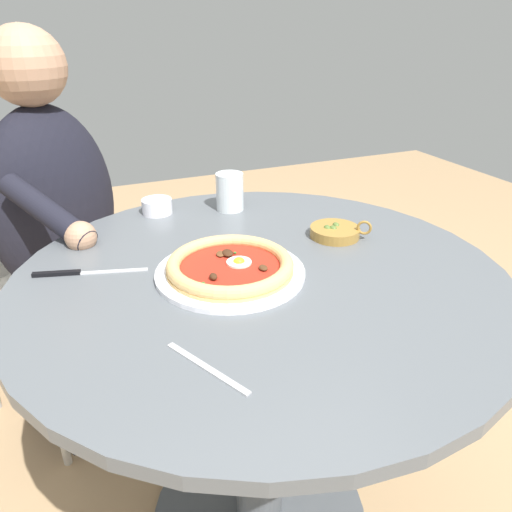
{
  "coord_description": "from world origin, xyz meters",
  "views": [
    {
      "loc": [
        -0.78,
        0.34,
        1.19
      ],
      "look_at": [
        0.0,
        0.01,
        0.77
      ],
      "focal_mm": 34.11,
      "sensor_mm": 36.0,
      "label": 1
    }
  ],
  "objects_px": {
    "dining_table": "(260,355)",
    "ramekin_capers": "(157,206)",
    "fork_utensil": "(207,368)",
    "water_glass": "(230,194)",
    "pizza_on_plate": "(230,267)",
    "steak_knife": "(73,273)",
    "diner_person": "(65,267)",
    "olive_pan": "(335,232)",
    "cafe_chair_diner": "(38,260)"
  },
  "relations": [
    {
      "from": "steak_knife",
      "to": "fork_utensil",
      "type": "bearing_deg",
      "value": -157.83
    },
    {
      "from": "fork_utensil",
      "to": "cafe_chair_diner",
      "type": "relative_size",
      "value": 0.18
    },
    {
      "from": "steak_knife",
      "to": "diner_person",
      "type": "bearing_deg",
      "value": 2.36
    },
    {
      "from": "pizza_on_plate",
      "to": "fork_utensil",
      "type": "relative_size",
      "value": 1.9
    },
    {
      "from": "dining_table",
      "to": "water_glass",
      "type": "bearing_deg",
      "value": -10.59
    },
    {
      "from": "water_glass",
      "to": "olive_pan",
      "type": "relative_size",
      "value": 0.8
    },
    {
      "from": "dining_table",
      "to": "fork_utensil",
      "type": "distance_m",
      "value": 0.37
    },
    {
      "from": "water_glass",
      "to": "olive_pan",
      "type": "height_order",
      "value": "water_glass"
    },
    {
      "from": "dining_table",
      "to": "diner_person",
      "type": "xyz_separation_m",
      "value": [
        0.6,
        0.36,
        0.0
      ]
    },
    {
      "from": "water_glass",
      "to": "cafe_chair_diner",
      "type": "distance_m",
      "value": 0.68
    },
    {
      "from": "water_glass",
      "to": "ramekin_capers",
      "type": "bearing_deg",
      "value": 75.41
    },
    {
      "from": "fork_utensil",
      "to": "cafe_chair_diner",
      "type": "xyz_separation_m",
      "value": [
        0.97,
        0.25,
        -0.23
      ]
    },
    {
      "from": "dining_table",
      "to": "fork_utensil",
      "type": "bearing_deg",
      "value": 141.89
    },
    {
      "from": "water_glass",
      "to": "cafe_chair_diner",
      "type": "xyz_separation_m",
      "value": [
        0.38,
        0.5,
        -0.27
      ]
    },
    {
      "from": "pizza_on_plate",
      "to": "water_glass",
      "type": "height_order",
      "value": "water_glass"
    },
    {
      "from": "cafe_chair_diner",
      "to": "fork_utensil",
      "type": "bearing_deg",
      "value": -165.69
    },
    {
      "from": "ramekin_capers",
      "to": "diner_person",
      "type": "relative_size",
      "value": 0.06
    },
    {
      "from": "dining_table",
      "to": "ramekin_capers",
      "type": "height_order",
      "value": "ramekin_capers"
    },
    {
      "from": "ramekin_capers",
      "to": "olive_pan",
      "type": "xyz_separation_m",
      "value": [
        -0.31,
        -0.34,
        -0.01
      ]
    },
    {
      "from": "steak_knife",
      "to": "diner_person",
      "type": "height_order",
      "value": "diner_person"
    },
    {
      "from": "ramekin_capers",
      "to": "cafe_chair_diner",
      "type": "xyz_separation_m",
      "value": [
        0.33,
        0.32,
        -0.25
      ]
    },
    {
      "from": "pizza_on_plate",
      "to": "steak_knife",
      "type": "height_order",
      "value": "pizza_on_plate"
    },
    {
      "from": "ramekin_capers",
      "to": "olive_pan",
      "type": "relative_size",
      "value": 0.63
    },
    {
      "from": "dining_table",
      "to": "diner_person",
      "type": "height_order",
      "value": "diner_person"
    },
    {
      "from": "ramekin_capers",
      "to": "olive_pan",
      "type": "distance_m",
      "value": 0.46
    },
    {
      "from": "fork_utensil",
      "to": "pizza_on_plate",
      "type": "bearing_deg",
      "value": -27.3
    },
    {
      "from": "ramekin_capers",
      "to": "diner_person",
      "type": "bearing_deg",
      "value": 50.55
    },
    {
      "from": "steak_knife",
      "to": "cafe_chair_diner",
      "type": "relative_size",
      "value": 0.25
    },
    {
      "from": "pizza_on_plate",
      "to": "cafe_chair_diner",
      "type": "relative_size",
      "value": 0.35
    },
    {
      "from": "pizza_on_plate",
      "to": "ramekin_capers",
      "type": "relative_size",
      "value": 3.84
    },
    {
      "from": "dining_table",
      "to": "olive_pan",
      "type": "bearing_deg",
      "value": -68.59
    },
    {
      "from": "ramekin_capers",
      "to": "steak_knife",
      "type": "bearing_deg",
      "value": 139.23
    },
    {
      "from": "olive_pan",
      "to": "pizza_on_plate",
      "type": "bearing_deg",
      "value": 105.38
    },
    {
      "from": "olive_pan",
      "to": "diner_person",
      "type": "bearing_deg",
      "value": 49.11
    },
    {
      "from": "steak_knife",
      "to": "cafe_chair_diner",
      "type": "bearing_deg",
      "value": 9.0
    },
    {
      "from": "diner_person",
      "to": "dining_table",
      "type": "bearing_deg",
      "value": -148.77
    },
    {
      "from": "pizza_on_plate",
      "to": "water_glass",
      "type": "relative_size",
      "value": 3.03
    },
    {
      "from": "dining_table",
      "to": "fork_utensil",
      "type": "relative_size",
      "value": 6.34
    },
    {
      "from": "ramekin_capers",
      "to": "fork_utensil",
      "type": "relative_size",
      "value": 0.49
    },
    {
      "from": "diner_person",
      "to": "water_glass",
      "type": "bearing_deg",
      "value": -120.28
    },
    {
      "from": "dining_table",
      "to": "diner_person",
      "type": "distance_m",
      "value": 0.7
    },
    {
      "from": "steak_knife",
      "to": "ramekin_capers",
      "type": "height_order",
      "value": "ramekin_capers"
    },
    {
      "from": "diner_person",
      "to": "cafe_chair_diner",
      "type": "height_order",
      "value": "diner_person"
    },
    {
      "from": "water_glass",
      "to": "pizza_on_plate",
      "type": "bearing_deg",
      "value": 159.71
    },
    {
      "from": "water_glass",
      "to": "steak_knife",
      "type": "distance_m",
      "value": 0.47
    },
    {
      "from": "olive_pan",
      "to": "ramekin_capers",
      "type": "bearing_deg",
      "value": 48.12
    },
    {
      "from": "dining_table",
      "to": "steak_knife",
      "type": "height_order",
      "value": "steak_knife"
    },
    {
      "from": "pizza_on_plate",
      "to": "ramekin_capers",
      "type": "xyz_separation_m",
      "value": [
        0.39,
        0.06,
        0.0
      ]
    },
    {
      "from": "ramekin_capers",
      "to": "fork_utensil",
      "type": "distance_m",
      "value": 0.64
    },
    {
      "from": "dining_table",
      "to": "fork_utensil",
      "type": "height_order",
      "value": "fork_utensil"
    }
  ]
}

